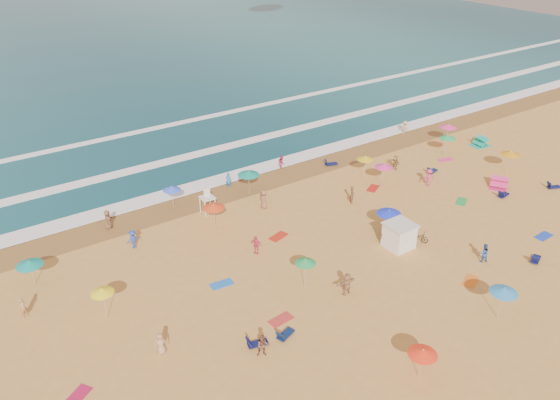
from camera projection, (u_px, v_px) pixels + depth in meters
ground at (326, 244)px, 44.55m from camera, size 220.00×220.00×0.00m
ocean at (57, 46)px, 105.64m from camera, size 220.00×140.00×0.18m
wet_sand at (247, 186)px, 53.64m from camera, size 220.00×220.00×0.00m
surf_foam at (206, 155)px, 60.01m from camera, size 200.00×18.70×0.05m
cabana at (399, 236)px, 43.71m from camera, size 2.00×2.00×2.00m
cabana_roof at (400, 225)px, 43.20m from camera, size 2.20×2.20×0.12m
bicycle at (418, 236)px, 44.68m from camera, size 1.28×1.88×0.93m
lifeguard_stand at (208, 203)px, 48.48m from camera, size 1.20×1.20×2.10m
beach_umbrellas at (316, 219)px, 43.78m from camera, size 55.20×28.43×0.79m
loungers at (414, 238)px, 44.95m from camera, size 38.03×24.85×0.34m
towels at (359, 255)px, 43.07m from camera, size 44.26×17.88×0.03m
popup_tents at (489, 160)px, 57.66m from camera, size 9.47×9.88×1.20m
beachgoers at (316, 208)px, 48.18m from camera, size 45.98×23.71×2.06m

